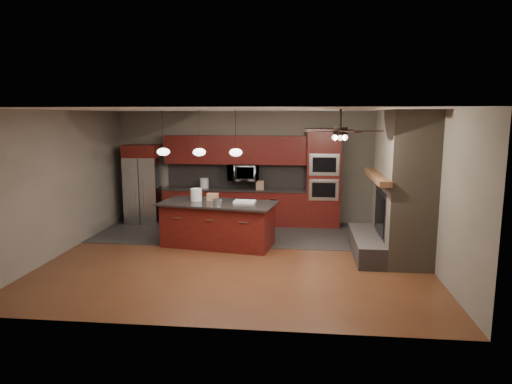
# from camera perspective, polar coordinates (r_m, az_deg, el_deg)

# --- Properties ---
(ground) EXTENTS (7.00, 7.00, 0.00)m
(ground) POSITION_cam_1_polar(r_m,az_deg,el_deg) (8.90, -2.16, -8.09)
(ground) COLOR #58311A
(ground) RESTS_ON ground
(ceiling) EXTENTS (7.00, 6.00, 0.02)m
(ceiling) POSITION_cam_1_polar(r_m,az_deg,el_deg) (8.48, -2.28, 10.24)
(ceiling) COLOR white
(ceiling) RESTS_ON back_wall
(back_wall) EXTENTS (7.00, 0.02, 2.80)m
(back_wall) POSITION_cam_1_polar(r_m,az_deg,el_deg) (11.53, -0.09, 3.10)
(back_wall) COLOR #75695D
(back_wall) RESTS_ON ground
(right_wall) EXTENTS (0.02, 6.00, 2.80)m
(right_wall) POSITION_cam_1_polar(r_m,az_deg,el_deg) (8.80, 20.98, 0.43)
(right_wall) COLOR #75695D
(right_wall) RESTS_ON ground
(left_wall) EXTENTS (0.02, 6.00, 2.80)m
(left_wall) POSITION_cam_1_polar(r_m,az_deg,el_deg) (9.72, -23.11, 1.11)
(left_wall) COLOR #75695D
(left_wall) RESTS_ON ground
(slate_tile_patch) EXTENTS (7.00, 2.40, 0.01)m
(slate_tile_patch) POSITION_cam_1_polar(r_m,az_deg,el_deg) (10.62, -0.78, -5.13)
(slate_tile_patch) COLOR #2D2B29
(slate_tile_patch) RESTS_ON ground
(fireplace_column) EXTENTS (1.30, 2.10, 2.80)m
(fireplace_column) POSITION_cam_1_polar(r_m,az_deg,el_deg) (9.09, 17.48, 0.25)
(fireplace_column) COLOR #706250
(fireplace_column) RESTS_ON ground
(back_cabinetry) EXTENTS (3.59, 0.64, 2.20)m
(back_cabinetry) POSITION_cam_1_polar(r_m,az_deg,el_deg) (11.41, -2.60, 0.46)
(back_cabinetry) COLOR #581910
(back_cabinetry) RESTS_ON ground
(oven_tower) EXTENTS (0.80, 0.63, 2.38)m
(oven_tower) POSITION_cam_1_polar(r_m,az_deg,el_deg) (11.20, 8.43, 1.73)
(oven_tower) COLOR #581910
(oven_tower) RESTS_ON ground
(microwave) EXTENTS (0.73, 0.41, 0.50)m
(microwave) POSITION_cam_1_polar(r_m,az_deg,el_deg) (11.33, -1.61, 2.48)
(microwave) COLOR silver
(microwave) RESTS_ON back_cabinetry
(refrigerator) EXTENTS (0.84, 0.75, 1.97)m
(refrigerator) POSITION_cam_1_polar(r_m,az_deg,el_deg) (11.85, -13.85, 0.97)
(refrigerator) COLOR silver
(refrigerator) RESTS_ON ground
(kitchen_island) EXTENTS (2.52, 1.47, 0.92)m
(kitchen_island) POSITION_cam_1_polar(r_m,az_deg,el_deg) (9.55, -4.76, -3.99)
(kitchen_island) COLOR #581910
(kitchen_island) RESTS_ON ground
(white_bucket) EXTENTS (0.25, 0.25, 0.26)m
(white_bucket) POSITION_cam_1_polar(r_m,az_deg,el_deg) (9.69, -7.49, -0.33)
(white_bucket) COLOR white
(white_bucket) RESTS_ON kitchen_island
(paint_can) EXTENTS (0.24, 0.24, 0.12)m
(paint_can) POSITION_cam_1_polar(r_m,az_deg,el_deg) (9.21, -4.86, -1.23)
(paint_can) COLOR #B3B3B8
(paint_can) RESTS_ON kitchen_island
(paint_tray) EXTENTS (0.45, 0.33, 0.04)m
(paint_tray) POSITION_cam_1_polar(r_m,az_deg,el_deg) (9.39, -1.42, -1.22)
(paint_tray) COLOR white
(paint_tray) RESTS_ON kitchen_island
(cardboard_box) EXTENTS (0.23, 0.17, 0.15)m
(cardboard_box) POSITION_cam_1_polar(r_m,az_deg,el_deg) (9.69, -5.45, -0.62)
(cardboard_box) COLOR #A57B55
(cardboard_box) RESTS_ON kitchen_island
(counter_bucket) EXTENTS (0.23, 0.23, 0.24)m
(counter_bucket) POSITION_cam_1_polar(r_m,az_deg,el_deg) (11.49, -6.49, 1.12)
(counter_bucket) COLOR silver
(counter_bucket) RESTS_ON back_cabinetry
(counter_box) EXTENTS (0.21, 0.18, 0.21)m
(counter_box) POSITION_cam_1_polar(r_m,az_deg,el_deg) (11.23, 0.46, 0.89)
(counter_box) COLOR #9E7051
(counter_box) RESTS_ON back_cabinetry
(pendant_left) EXTENTS (0.26, 0.26, 0.92)m
(pendant_left) POSITION_cam_1_polar(r_m,az_deg,el_deg) (9.56, -11.50, 4.97)
(pendant_left) COLOR black
(pendant_left) RESTS_ON ceiling
(pendant_center) EXTENTS (0.26, 0.26, 0.92)m
(pendant_center) POSITION_cam_1_polar(r_m,az_deg,el_deg) (9.37, -7.10, 5.00)
(pendant_center) COLOR black
(pendant_center) RESTS_ON ceiling
(pendant_right) EXTENTS (0.26, 0.26, 0.92)m
(pendant_right) POSITION_cam_1_polar(r_m,az_deg,el_deg) (9.23, -2.54, 4.99)
(pendant_right) COLOR black
(pendant_right) RESTS_ON ceiling
(ceiling_fan) EXTENTS (1.27, 1.33, 0.41)m
(ceiling_fan) POSITION_cam_1_polar(r_m,az_deg,el_deg) (7.62, 10.49, 7.59)
(ceiling_fan) COLOR black
(ceiling_fan) RESTS_ON ceiling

